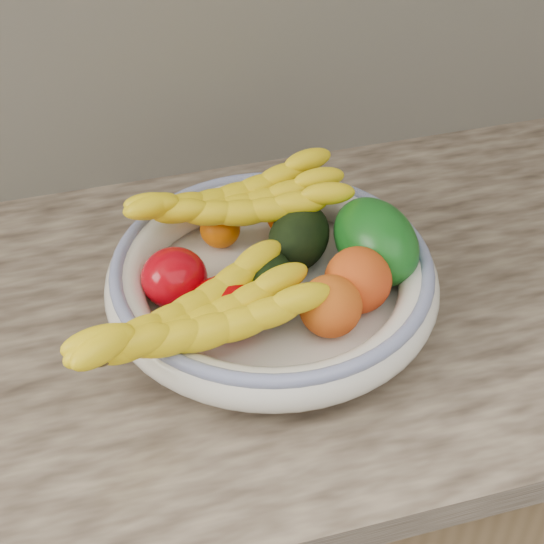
{
  "coord_description": "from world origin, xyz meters",
  "views": [
    {
      "loc": [
        -0.2,
        0.95,
        1.59
      ],
      "look_at": [
        0.0,
        1.66,
        0.96
      ],
      "focal_mm": 55.0,
      "sensor_mm": 36.0,
      "label": 1
    }
  ],
  "objects_px": {
    "banana_bunch_front": "(196,325)",
    "fruit_bowl": "(272,279)",
    "banana_bunch_back": "(237,207)",
    "green_mango": "(376,241)"
  },
  "relations": [
    {
      "from": "banana_bunch_back",
      "to": "banana_bunch_front",
      "type": "relative_size",
      "value": 0.95
    },
    {
      "from": "fruit_bowl",
      "to": "banana_bunch_front",
      "type": "relative_size",
      "value": 1.29
    },
    {
      "from": "banana_bunch_back",
      "to": "green_mango",
      "type": "bearing_deg",
      "value": -34.3
    },
    {
      "from": "fruit_bowl",
      "to": "banana_bunch_front",
      "type": "bearing_deg",
      "value": -141.21
    },
    {
      "from": "fruit_bowl",
      "to": "green_mango",
      "type": "height_order",
      "value": "green_mango"
    },
    {
      "from": "green_mango",
      "to": "banana_bunch_front",
      "type": "relative_size",
      "value": 0.44
    },
    {
      "from": "banana_bunch_front",
      "to": "fruit_bowl",
      "type": "bearing_deg",
      "value": 19.28
    },
    {
      "from": "fruit_bowl",
      "to": "banana_bunch_back",
      "type": "bearing_deg",
      "value": 99.83
    },
    {
      "from": "green_mango",
      "to": "banana_bunch_back",
      "type": "xyz_separation_m",
      "value": [
        -0.15,
        0.1,
        0.01
      ]
    },
    {
      "from": "banana_bunch_back",
      "to": "banana_bunch_front",
      "type": "bearing_deg",
      "value": -117.2
    }
  ]
}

